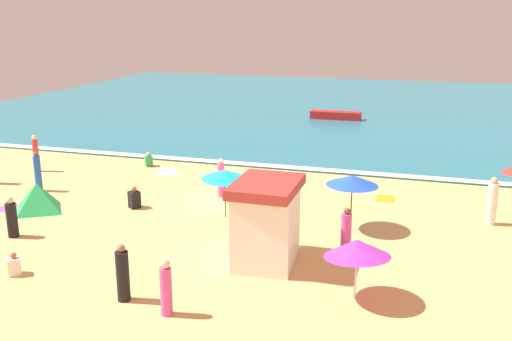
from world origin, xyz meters
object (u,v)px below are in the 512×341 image
Objects in this scene: beachgoer_5 at (149,160)px; beachgoer_12 at (38,172)px; lifeguard_cabana at (266,222)px; beachgoer_2 at (346,233)px; beachgoer_4 at (123,275)px; beach_umbrella_0 at (225,174)px; beachgoer_6 at (14,265)px; beachgoer_8 at (166,288)px; beachgoer_9 at (221,178)px; beachgoer_3 at (12,218)px; beach_umbrella_4 at (357,248)px; beachgoer_10 at (134,199)px; small_boat_0 at (336,115)px; beach_tent at (38,197)px; beach_umbrella_2 at (352,180)px; beachgoer_0 at (36,153)px; beachgoer_7 at (492,202)px.

beachgoer_5 is 0.42× the size of beachgoer_12.
lifeguard_cabana is 2.87m from beachgoer_2.
beach_umbrella_0 is at bearing 86.71° from beachgoer_4.
beachgoer_6 is 0.46× the size of beachgoer_8.
beachgoer_5 is 6.89m from beachgoer_9.
beachgoer_3 is (-6.88, -4.34, -1.09)m from beach_umbrella_0.
beachgoer_5 is (-12.76, 11.89, -1.26)m from beach_umbrella_4.
beachgoer_2 is at bearing -12.27° from beachgoer_12.
beachgoer_3 is 7.19m from beachgoer_4.
beachgoer_10 reaches higher than beachgoer_5.
beachgoer_2 is 0.44× the size of small_boat_0.
beachgoer_3 is 3.54m from beachgoer_6.
beach_tent is 2.68× the size of beachgoer_5.
beach_tent is at bearing -109.26° from small_boat_0.
beachgoer_5 is 0.48× the size of beachgoer_8.
beach_umbrella_2 is 2.80m from beachgoer_2.
beachgoer_3 is at bearing -70.48° from beach_tent.
beach_umbrella_2 is 6.72m from beachgoer_9.
beach_umbrella_0 is 5.10m from beach_umbrella_2.
beachgoer_0 is 5.84m from beachgoer_5.
beachgoer_0 is 22.33m from beachgoer_7.
lifeguard_cabana is 7.36m from beachgoer_9.
beachgoer_9 is at bearing 93.82° from beachgoer_4.
beachgoer_2 is at bearing -37.55° from beachgoer_9.
beachgoer_9 is (5.78, 6.83, 0.13)m from beachgoer_3.
beachgoer_9 is (6.76, 4.04, 0.26)m from beach_tent.
beachgoer_7 reaches higher than beach_tent.
beachgoer_0 is at bearing 138.17° from beachgoer_8.
beachgoer_4 is 14.55m from beachgoer_7.
beach_umbrella_0 is 1.49× the size of beachgoer_9.
beachgoer_8 is 0.93× the size of beachgoer_9.
beachgoer_9 reaches higher than small_boat_0.
beach_umbrella_2 is 1.79× the size of beachgoer_3.
beach_umbrella_2 is at bearing -157.89° from beachgoer_7.
beach_umbrella_0 reaches higher than beachgoer_8.
beachgoer_7 is (10.76, 9.79, 0.10)m from beachgoer_4.
beachgoer_3 is 10.73m from beachgoer_5.
beachgoer_8 reaches higher than beachgoer_6.
beachgoer_10 is at bearing 116.33° from beachgoer_4.
beach_umbrella_0 is 8.15m from beach_umbrella_4.
beachgoer_10 is at bearing -179.23° from beach_umbrella_0.
lifeguard_cabana is 10.91m from beach_tent.
beachgoer_7 reaches higher than small_boat_0.
beachgoer_2 is at bearing -36.18° from beachgoer_5.
beachgoer_9 is (-0.67, 10.02, 0.05)m from beachgoer_4.
beach_umbrella_0 reaches higher than beach_umbrella_4.
beachgoer_7 is at bearing -3.90° from beachgoer_0.
beachgoer_0 is (-17.95, 9.28, -0.64)m from beach_umbrella_4.
beach_umbrella_0 is 4.37m from beachgoer_10.
small_boat_0 is (-2.03, 26.88, -1.03)m from lifeguard_cabana.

